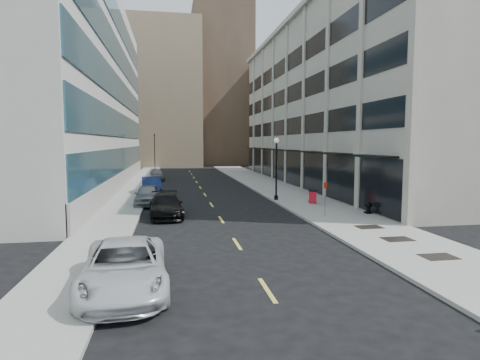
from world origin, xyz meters
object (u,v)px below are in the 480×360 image
object	(u,v)px
traffic_signal	(154,136)
lamppost	(276,163)
trash_bin	(313,196)
urn_planter	(368,206)
car_blue_sedan	(151,186)
sign_post	(325,193)
car_black_pickup	(166,206)
car_white_van	(125,267)
car_silver_sedan	(147,195)
car_grey_sedan	(157,175)

from	to	relation	value
traffic_signal	lamppost	bearing A→B (deg)	-71.98
trash_bin	urn_planter	world-z (taller)	trash_bin
car_blue_sedan	sign_post	distance (m)	17.83
car_black_pickup	trash_bin	distance (m)	11.38
traffic_signal	car_white_van	world-z (taller)	traffic_signal
car_black_pickup	car_blue_sedan	distance (m)	11.56
urn_planter	lamppost	bearing A→B (deg)	121.36
car_black_pickup	car_silver_sedan	distance (m)	5.35
lamppost	traffic_signal	bearing A→B (deg)	108.02
car_silver_sedan	urn_planter	size ratio (longest dim) A/B	6.12
lamppost	car_white_van	bearing A→B (deg)	-118.46
car_silver_sedan	lamppost	world-z (taller)	lamppost
trash_bin	car_blue_sedan	bearing A→B (deg)	167.64
car_black_pickup	car_blue_sedan	xyz separation A→B (m)	(-1.43, 11.47, 0.07)
traffic_signal	car_silver_sedan	world-z (taller)	traffic_signal
traffic_signal	car_silver_sedan	distance (m)	33.69
trash_bin	urn_planter	distance (m)	5.26
lamppost	urn_planter	xyz separation A→B (m)	(4.30, -7.06, -2.54)
car_white_van	sign_post	world-z (taller)	sign_post
trash_bin	lamppost	xyz separation A→B (m)	(-2.29, 2.19, 2.44)
car_white_van	sign_post	bearing A→B (deg)	40.28
car_blue_sedan	sign_post	xyz separation A→B (m)	(11.20, -13.84, 0.83)
car_grey_sedan	urn_planter	bearing A→B (deg)	-68.94
car_black_pickup	lamppost	distance (m)	10.42
sign_post	urn_planter	xyz separation A→B (m)	(3.20, 0.59, -1.03)
car_white_van	lamppost	world-z (taller)	lamppost
car_white_van	car_silver_sedan	bearing A→B (deg)	87.40
sign_post	urn_planter	bearing A→B (deg)	-14.31
car_silver_sedan	urn_planter	bearing A→B (deg)	-25.12
car_silver_sedan	urn_planter	world-z (taller)	car_silver_sedan
car_silver_sedan	car_blue_sedan	world-z (taller)	car_blue_sedan
car_grey_sedan	trash_bin	size ratio (longest dim) A/B	4.18
trash_bin	lamppost	distance (m)	4.00
trash_bin	sign_post	world-z (taller)	sign_post
sign_post	car_silver_sedan	bearing A→B (deg)	121.40
traffic_signal	car_grey_sedan	world-z (taller)	traffic_signal
traffic_signal	car_grey_sedan	xyz separation A→B (m)	(0.70, -13.00, -4.99)
lamppost	urn_planter	bearing A→B (deg)	-58.64
car_black_pickup	sign_post	distance (m)	10.09
car_silver_sedan	car_grey_sedan	xyz separation A→B (m)	(0.00, 20.32, -0.05)
car_blue_sedan	car_grey_sedan	distance (m)	14.00
car_blue_sedan	lamppost	distance (m)	12.08
car_grey_sedan	lamppost	bearing A→B (deg)	-70.22
car_white_van	sign_post	distance (m)	15.14
car_silver_sedan	lamppost	bearing A→B (deg)	1.28
car_silver_sedan	sign_post	size ratio (longest dim) A/B	1.99
urn_planter	car_black_pickup	bearing A→B (deg)	172.15
urn_planter	trash_bin	bearing A→B (deg)	112.41
car_white_van	trash_bin	xyz separation A→B (m)	(12.11, 15.92, -0.10)
car_blue_sedan	car_silver_sedan	bearing A→B (deg)	-94.61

